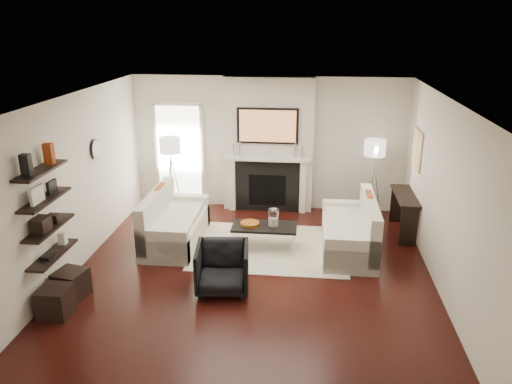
# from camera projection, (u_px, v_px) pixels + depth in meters

# --- Properties ---
(room_envelope) EXTENTS (6.00, 6.00, 6.00)m
(room_envelope) POSITION_uv_depth(u_px,v_px,m) (252.00, 193.00, 7.28)
(room_envelope) COLOR black
(room_envelope) RESTS_ON ground
(chimney_breast) EXTENTS (1.80, 0.25, 2.70)m
(chimney_breast) POSITION_uv_depth(u_px,v_px,m) (268.00, 145.00, 9.97)
(chimney_breast) COLOR silver
(chimney_breast) RESTS_ON floor
(fireplace_surround) EXTENTS (1.30, 0.02, 1.04)m
(fireplace_surround) POSITION_uv_depth(u_px,v_px,m) (267.00, 187.00, 10.12)
(fireplace_surround) COLOR black
(fireplace_surround) RESTS_ON floor
(firebox) EXTENTS (0.75, 0.02, 0.65)m
(firebox) POSITION_uv_depth(u_px,v_px,m) (267.00, 190.00, 10.14)
(firebox) COLOR black
(firebox) RESTS_ON floor
(mantel_pilaster_l) EXTENTS (0.12, 0.08, 1.10)m
(mantel_pilaster_l) POSITION_uv_depth(u_px,v_px,m) (232.00, 185.00, 10.16)
(mantel_pilaster_l) COLOR white
(mantel_pilaster_l) RESTS_ON floor
(mantel_pilaster_r) EXTENTS (0.12, 0.08, 1.10)m
(mantel_pilaster_r) POSITION_uv_depth(u_px,v_px,m) (303.00, 187.00, 10.01)
(mantel_pilaster_r) COLOR white
(mantel_pilaster_r) RESTS_ON floor
(mantel_shelf) EXTENTS (1.70, 0.18, 0.07)m
(mantel_shelf) POSITION_uv_depth(u_px,v_px,m) (267.00, 159.00, 9.88)
(mantel_shelf) COLOR white
(mantel_shelf) RESTS_ON chimney_breast
(tv_body) EXTENTS (1.20, 0.06, 0.70)m
(tv_body) POSITION_uv_depth(u_px,v_px,m) (268.00, 126.00, 9.68)
(tv_body) COLOR black
(tv_body) RESTS_ON chimney_breast
(tv_screen) EXTENTS (1.10, 0.00, 0.62)m
(tv_screen) POSITION_uv_depth(u_px,v_px,m) (268.00, 126.00, 9.65)
(tv_screen) COLOR #BF723F
(tv_screen) RESTS_ON tv_body
(candlestick_l_tall) EXTENTS (0.04, 0.04, 0.30)m
(candlestick_l_tall) POSITION_uv_depth(u_px,v_px,m) (240.00, 149.00, 9.88)
(candlestick_l_tall) COLOR silver
(candlestick_l_tall) RESTS_ON mantel_shelf
(candlestick_l_short) EXTENTS (0.04, 0.04, 0.24)m
(candlestick_l_short) POSITION_uv_depth(u_px,v_px,m) (233.00, 150.00, 9.90)
(candlestick_l_short) COLOR silver
(candlestick_l_short) RESTS_ON mantel_shelf
(candlestick_r_tall) EXTENTS (0.04, 0.04, 0.30)m
(candlestick_r_tall) POSITION_uv_depth(u_px,v_px,m) (295.00, 151.00, 9.77)
(candlestick_r_tall) COLOR silver
(candlestick_r_tall) RESTS_ON mantel_shelf
(candlestick_r_short) EXTENTS (0.04, 0.04, 0.24)m
(candlestick_r_short) POSITION_uv_depth(u_px,v_px,m) (302.00, 152.00, 9.77)
(candlestick_r_short) COLOR silver
(candlestick_r_short) RESTS_ON mantel_shelf
(hallway_panel) EXTENTS (0.90, 0.02, 2.10)m
(hallway_panel) POSITION_uv_depth(u_px,v_px,m) (180.00, 156.00, 10.36)
(hallway_panel) COLOR white
(hallway_panel) RESTS_ON floor
(door_trim_l) EXTENTS (0.06, 0.06, 2.16)m
(door_trim_l) POSITION_uv_depth(u_px,v_px,m) (157.00, 156.00, 10.39)
(door_trim_l) COLOR white
(door_trim_l) RESTS_ON floor
(door_trim_r) EXTENTS (0.06, 0.06, 2.16)m
(door_trim_r) POSITION_uv_depth(u_px,v_px,m) (202.00, 157.00, 10.29)
(door_trim_r) COLOR white
(door_trim_r) RESTS_ON floor
(door_trim_top) EXTENTS (1.02, 0.06, 0.06)m
(door_trim_top) POSITION_uv_depth(u_px,v_px,m) (177.00, 104.00, 9.98)
(door_trim_top) COLOR white
(door_trim_top) RESTS_ON wall_back
(rug) EXTENTS (2.60, 2.00, 0.01)m
(rug) POSITION_uv_depth(u_px,v_px,m) (270.00, 247.00, 8.63)
(rug) COLOR beige
(rug) RESTS_ON floor
(loveseat_left_base) EXTENTS (0.85, 1.80, 0.42)m
(loveseat_left_base) POSITION_uv_depth(u_px,v_px,m) (176.00, 231.00, 8.77)
(loveseat_left_base) COLOR silver
(loveseat_left_base) RESTS_ON floor
(loveseat_left_back) EXTENTS (0.18, 1.80, 0.80)m
(loveseat_left_back) POSITION_uv_depth(u_px,v_px,m) (156.00, 214.00, 8.70)
(loveseat_left_back) COLOR silver
(loveseat_left_back) RESTS_ON floor
(loveseat_left_arm_n) EXTENTS (0.85, 0.18, 0.60)m
(loveseat_left_arm_n) POSITION_uv_depth(u_px,v_px,m) (163.00, 247.00, 7.98)
(loveseat_left_arm_n) COLOR silver
(loveseat_left_arm_n) RESTS_ON floor
(loveseat_left_arm_s) EXTENTS (0.85, 0.18, 0.60)m
(loveseat_left_arm_s) POSITION_uv_depth(u_px,v_px,m) (187.00, 210.00, 9.50)
(loveseat_left_arm_s) COLOR silver
(loveseat_left_arm_s) RESTS_ON floor
(loveseat_left_cushion) EXTENTS (0.63, 1.44, 0.10)m
(loveseat_left_cushion) POSITION_uv_depth(u_px,v_px,m) (178.00, 218.00, 8.68)
(loveseat_left_cushion) COLOR silver
(loveseat_left_cushion) RESTS_ON loveseat_left_base
(pillow_left_orange) EXTENTS (0.10, 0.42, 0.42)m
(pillow_left_orange) POSITION_uv_depth(u_px,v_px,m) (160.00, 197.00, 8.91)
(pillow_left_orange) COLOR #8F3511
(pillow_left_orange) RESTS_ON loveseat_left_cushion
(pillow_left_charcoal) EXTENTS (0.10, 0.40, 0.40)m
(pillow_left_charcoal) POSITION_uv_depth(u_px,v_px,m) (150.00, 210.00, 8.35)
(pillow_left_charcoal) COLOR black
(pillow_left_charcoal) RESTS_ON loveseat_left_cushion
(loveseat_right_base) EXTENTS (0.85, 1.80, 0.42)m
(loveseat_right_base) POSITION_uv_depth(u_px,v_px,m) (348.00, 239.00, 8.46)
(loveseat_right_base) COLOR silver
(loveseat_right_base) RESTS_ON floor
(loveseat_right_back) EXTENTS (0.18, 1.80, 0.80)m
(loveseat_right_back) POSITION_uv_depth(u_px,v_px,m) (369.00, 223.00, 8.32)
(loveseat_right_back) COLOR silver
(loveseat_right_back) RESTS_ON floor
(loveseat_right_arm_n) EXTENTS (0.85, 0.18, 0.60)m
(loveseat_right_arm_n) POSITION_uv_depth(u_px,v_px,m) (352.00, 256.00, 7.67)
(loveseat_right_arm_n) COLOR silver
(loveseat_right_arm_n) RESTS_ON floor
(loveseat_right_arm_s) EXTENTS (0.85, 0.18, 0.60)m
(loveseat_right_arm_s) POSITION_uv_depth(u_px,v_px,m) (345.00, 217.00, 9.19)
(loveseat_right_arm_s) COLOR silver
(loveseat_right_arm_s) RESTS_ON floor
(loveseat_right_cushion) EXTENTS (0.63, 1.44, 0.10)m
(loveseat_right_cushion) POSITION_uv_depth(u_px,v_px,m) (346.00, 225.00, 8.38)
(loveseat_right_cushion) COLOR silver
(loveseat_right_cushion) RESTS_ON loveseat_right_base
(pillow_right_orange) EXTENTS (0.10, 0.42, 0.42)m
(pillow_right_orange) POSITION_uv_depth(u_px,v_px,m) (368.00, 205.00, 8.53)
(pillow_right_orange) COLOR #8F3511
(pillow_right_orange) RESTS_ON loveseat_right_cushion
(pillow_right_charcoal) EXTENTS (0.10, 0.40, 0.40)m
(pillow_right_charcoal) POSITION_uv_depth(u_px,v_px,m) (372.00, 219.00, 7.97)
(pillow_right_charcoal) COLOR black
(pillow_right_charcoal) RESTS_ON loveseat_right_cushion
(coffee_table) EXTENTS (1.10, 0.55, 0.04)m
(coffee_table) POSITION_uv_depth(u_px,v_px,m) (264.00, 227.00, 8.49)
(coffee_table) COLOR black
(coffee_table) RESTS_ON floor
(coffee_leg_nw) EXTENTS (0.02, 0.02, 0.38)m
(coffee_leg_nw) POSITION_uv_depth(u_px,v_px,m) (234.00, 242.00, 8.40)
(coffee_leg_nw) COLOR silver
(coffee_leg_nw) RESTS_ON floor
(coffee_leg_ne) EXTENTS (0.02, 0.02, 0.38)m
(coffee_leg_ne) POSITION_uv_depth(u_px,v_px,m) (293.00, 245.00, 8.30)
(coffee_leg_ne) COLOR silver
(coffee_leg_ne) RESTS_ON floor
(coffee_leg_sw) EXTENTS (0.02, 0.02, 0.38)m
(coffee_leg_sw) POSITION_uv_depth(u_px,v_px,m) (237.00, 232.00, 8.81)
(coffee_leg_sw) COLOR silver
(coffee_leg_sw) RESTS_ON floor
(coffee_leg_se) EXTENTS (0.02, 0.02, 0.38)m
(coffee_leg_se) POSITION_uv_depth(u_px,v_px,m) (294.00, 234.00, 8.71)
(coffee_leg_se) COLOR silver
(coffee_leg_se) RESTS_ON floor
(hurricane_glass) EXTENTS (0.18, 0.18, 0.32)m
(hurricane_glass) POSITION_uv_depth(u_px,v_px,m) (273.00, 218.00, 8.42)
(hurricane_glass) COLOR white
(hurricane_glass) RESTS_ON coffee_table
(hurricane_candle) EXTENTS (0.11, 0.11, 0.16)m
(hurricane_candle) POSITION_uv_depth(u_px,v_px,m) (273.00, 222.00, 8.44)
(hurricane_candle) COLOR white
(hurricane_candle) RESTS_ON coffee_table
(copper_bowl) EXTENTS (0.32, 0.32, 0.05)m
(copper_bowl) POSITION_uv_depth(u_px,v_px,m) (250.00, 224.00, 8.50)
(copper_bowl) COLOR #C47220
(copper_bowl) RESTS_ON coffee_table
(armchair) EXTENTS (0.81, 0.77, 0.77)m
(armchair) POSITION_uv_depth(u_px,v_px,m) (222.00, 266.00, 7.18)
(armchair) COLOR black
(armchair) RESTS_ON floor
(lamp_left_post) EXTENTS (0.02, 0.02, 1.20)m
(lamp_left_post) POSITION_uv_depth(u_px,v_px,m) (172.00, 187.00, 9.86)
(lamp_left_post) COLOR silver
(lamp_left_post) RESTS_ON floor
(lamp_left_shade) EXTENTS (0.40, 0.40, 0.30)m
(lamp_left_shade) POSITION_uv_depth(u_px,v_px,m) (170.00, 145.00, 9.58)
(lamp_left_shade) COLOR white
(lamp_left_shade) RESTS_ON lamp_left_post
(lamp_left_leg_a) EXTENTS (0.25, 0.02, 1.23)m
(lamp_left_leg_a) POSITION_uv_depth(u_px,v_px,m) (178.00, 187.00, 9.85)
(lamp_left_leg_a) COLOR silver
(lamp_left_leg_a) RESTS_ON floor
(lamp_left_leg_b) EXTENTS (0.14, 0.22, 1.23)m
(lamp_left_leg_b) POSITION_uv_depth(u_px,v_px,m) (171.00, 185.00, 9.95)
(lamp_left_leg_b) COLOR silver
(lamp_left_leg_b) RESTS_ON floor
(lamp_left_leg_c) EXTENTS (0.14, 0.22, 1.23)m
(lamp_left_leg_c) POSITION_uv_depth(u_px,v_px,m) (168.00, 188.00, 9.77)
(lamp_left_leg_c) COLOR silver
(lamp_left_leg_c) RESTS_ON floor
(lamp_right_post) EXTENTS (0.02, 0.02, 1.20)m
(lamp_right_post) POSITION_uv_depth(u_px,v_px,m) (372.00, 190.00, 9.66)
(lamp_right_post) COLOR silver
(lamp_right_post) RESTS_ON floor
(lamp_right_shade) EXTENTS (0.40, 0.40, 0.30)m
(lamp_right_shade) POSITION_uv_depth(u_px,v_px,m) (375.00, 148.00, 9.38)
(lamp_right_shade) COLOR white
(lamp_right_shade) RESTS_ON lamp_right_post
(lamp_right_leg_a) EXTENTS (0.25, 0.02, 1.23)m
(lamp_right_leg_a) POSITION_uv_depth(u_px,v_px,m) (377.00, 191.00, 9.65)
(lamp_right_leg_a) COLOR silver
(lamp_right_leg_a) RESTS_ON floor
(lamp_right_leg_b) EXTENTS (0.14, 0.22, 1.23)m
(lamp_right_leg_b) POSITION_uv_depth(u_px,v_px,m) (368.00, 189.00, 9.76)
(lamp_right_leg_b) COLOR silver
(lamp_right_leg_b) RESTS_ON floor
(lamp_right_leg_c) EXTENTS (0.14, 0.22, 1.23)m
(lamp_right_leg_c) POSITION_uv_depth(u_px,v_px,m) (369.00, 192.00, 9.58)
(lamp_right_leg_c) COLOR silver
(lamp_right_leg_c) RESTS_ON floor
(console_top) EXTENTS (0.35, 1.20, 0.04)m
(console_top) POSITION_uv_depth(u_px,v_px,m) (405.00, 196.00, 8.99)
(console_top) COLOR black
(console_top) RESTS_ON floor
(console_leg_n) EXTENTS (0.30, 0.04, 0.71)m
(console_leg_n) POSITION_uv_depth(u_px,v_px,m) (409.00, 227.00, 8.59)
(console_leg_n) COLOR black
(console_leg_n) RESTS_ON floor
(console_leg_s) EXTENTS (0.30, 0.04, 0.71)m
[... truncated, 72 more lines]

